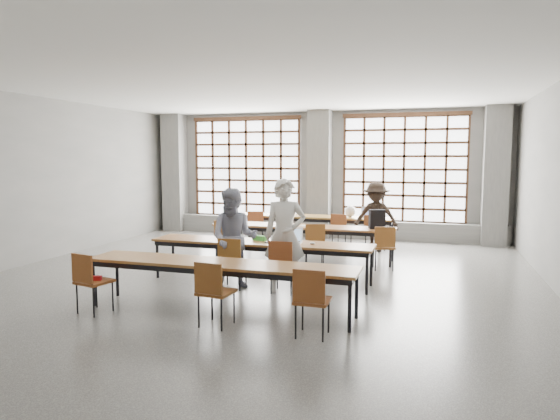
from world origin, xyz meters
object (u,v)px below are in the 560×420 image
(student_male, at_px, (285,236))
(student_female, at_px, (234,238))
(chair_mid_left, at_px, (224,235))
(laptop_front, at_px, (292,239))
(chair_back_right, at_px, (374,229))
(phone, at_px, (269,242))
(chair_mid_centre, at_px, (315,240))
(chair_near_right, at_px, (311,295))
(chair_back_left, at_px, (256,224))
(chair_back_mid, at_px, (341,228))
(plastic_bag, at_px, (350,211))
(chair_mid_right, at_px, (384,243))
(mouse, at_px, (312,243))
(chair_front_right, at_px, (283,261))
(backpack, at_px, (377,219))
(chair_front_left, at_px, (232,258))
(desk_row_d, at_px, (219,267))
(chair_near_mid, at_px, (213,287))
(student_back, at_px, (376,217))
(red_pouch, at_px, (94,278))
(chair_near_left, at_px, (90,277))
(desk_row_c, at_px, (261,245))
(green_box, at_px, (260,238))
(desk_row_a, at_px, (315,218))
(desk_row_b, at_px, (303,229))
(laptop_back, at_px, (368,215))

(student_male, relative_size, student_female, 1.10)
(chair_mid_left, xyz_separation_m, laptop_front, (1.94, -1.48, 0.25))
(chair_back_right, bearing_deg, phone, -111.64)
(chair_mid_centre, xyz_separation_m, chair_near_right, (0.91, -4.05, 0.00))
(chair_back_left, bearing_deg, phone, -66.72)
(chair_back_mid, relative_size, plastic_bag, 3.08)
(chair_mid_left, xyz_separation_m, chair_mid_right, (3.40, 0.00, 0.00))
(mouse, bearing_deg, laptop_front, 162.31)
(chair_front_right, xyz_separation_m, phone, (-0.42, 0.53, 0.20))
(laptop_front, distance_m, backpack, 2.49)
(chair_back_right, bearing_deg, chair_back_left, 180.00)
(chair_front_left, relative_size, laptop_front, 2.26)
(chair_mid_centre, bearing_deg, student_male, -90.35)
(desk_row_d, bearing_deg, mouse, 62.89)
(chair_front_left, distance_m, chair_near_mid, 1.90)
(chair_mid_centre, distance_m, chair_front_left, 2.40)
(laptop_front, bearing_deg, chair_mid_centre, 87.33)
(student_back, bearing_deg, backpack, -83.70)
(red_pouch, bearing_deg, chair_mid_right, 47.12)
(phone, bearing_deg, chair_near_left, -128.45)
(desk_row_c, xyz_separation_m, chair_near_mid, (0.21, -2.46, -0.13))
(chair_back_mid, relative_size, chair_front_left, 1.00)
(chair_mid_centre, relative_size, red_pouch, 4.40)
(phone, height_order, plastic_bag, plastic_bag)
(chair_back_right, relative_size, student_male, 0.47)
(chair_mid_left, relative_size, student_female, 0.52)
(desk_row_c, height_order, chair_back_mid, chair_back_mid)
(chair_back_left, distance_m, chair_back_mid, 2.16)
(chair_back_left, height_order, chair_front_right, same)
(student_female, bearing_deg, chair_near_right, -56.70)
(desk_row_c, distance_m, desk_row_d, 1.83)
(chair_mid_centre, xyz_separation_m, green_box, (-0.66, -1.51, 0.24))
(desk_row_d, relative_size, chair_near_mid, 4.55)
(chair_mid_right, distance_m, student_back, 2.07)
(chair_back_left, xyz_separation_m, student_back, (2.98, 0.13, 0.28))
(desk_row_a, height_order, red_pouch, desk_row_a)
(chair_mid_centre, xyz_separation_m, backpack, (1.18, 0.68, 0.39))
(backpack, xyz_separation_m, plastic_bag, (-0.87, 1.89, -0.06))
(chair_back_right, relative_size, chair_near_mid, 1.00)
(laptop_front, height_order, backpack, backpack)
(desk_row_b, distance_m, chair_back_mid, 1.41)
(chair_mid_right, distance_m, plastic_bag, 2.80)
(chair_mid_left, bearing_deg, chair_back_right, 32.24)
(chair_back_mid, height_order, chair_front_left, same)
(laptop_front, xyz_separation_m, red_pouch, (-2.22, -2.49, -0.29))
(red_pouch, bearing_deg, mouse, 41.97)
(chair_near_left, xyz_separation_m, chair_near_right, (3.22, -0.00, 0.00))
(chair_front_right, distance_m, chair_near_right, 2.05)
(chair_mid_centre, xyz_separation_m, chair_front_left, (-0.91, -2.22, 0.00))
(chair_back_mid, height_order, laptop_back, laptop_back)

